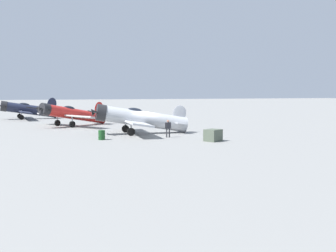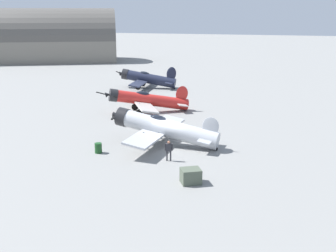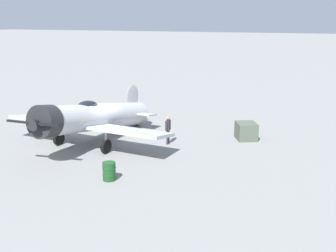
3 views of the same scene
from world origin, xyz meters
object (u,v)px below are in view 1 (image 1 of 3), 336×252
Objects in this scene: airplane_foreground at (139,119)px; equipment_crate at (213,135)px; ground_crew_mechanic at (168,127)px; airplane_mid_apron at (72,114)px; airplane_far_line at (27,109)px; fuel_drum at (102,135)px.

equipment_crate is (8.12, 4.60, -1.07)m from airplane_foreground.
airplane_foreground is 6.20× the size of ground_crew_mechanic.
airplane_far_line reaches higher than airplane_mid_apron.
ground_crew_mechanic is 4.97m from equipment_crate.
airplane_mid_apron is 17.52m from ground_crew_mechanic.
airplane_mid_apron is 6.44× the size of ground_crew_mechanic.
fuel_drum is (15.62, 1.15, -1.13)m from airplane_mid_apron.
airplane_far_line is at bearing -100.91° from airplane_mid_apron.
airplane_foreground is at bearing 85.72° from airplane_mid_apron.
airplane_far_line reaches higher than airplane_foreground.
equipment_crate is at bearing 107.82° from airplane_far_line.
ground_crew_mechanic is 6.37m from fuel_drum.
ground_crew_mechanic is at bearing 117.09° from airplane_foreground.
fuel_drum is at bearing 96.03° from airplane_far_line.
airplane_mid_apron reaches higher than equipment_crate.
airplane_far_line is 39.49m from equipment_crate.
equipment_crate is (4.06, 2.82, -0.49)m from ground_crew_mechanic.
airplane_mid_apron reaches higher than fuel_drum.
airplane_foreground reaches higher than airplane_mid_apron.
ground_crew_mechanic is (4.06, 1.78, -0.58)m from airplane_foreground.
fuel_drum is (31.83, 6.81, -1.12)m from airplane_far_line.
airplane_far_line is (-16.21, -5.66, -0.01)m from airplane_mid_apron.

